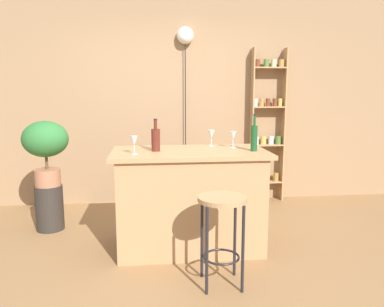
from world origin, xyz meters
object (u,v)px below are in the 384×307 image
Objects in this scene: bar_stool at (222,219)px; bottle_spirits_clear at (156,139)px; plant_stool at (50,208)px; pendant_globe_light at (185,38)px; potted_plant at (46,144)px; wine_glass_center at (134,141)px; spice_shelf at (268,124)px; wine_glass_left at (233,136)px; wine_glass_right at (211,135)px; bottle_vinegar at (254,137)px.

bottle_spirits_clear reaches higher than bar_stool.
plant_stool is 2.66m from pendant_globe_light.
bottle_spirits_clear is 0.13× the size of pendant_globe_light.
wine_glass_center is at bearing -39.50° from potted_plant.
plant_stool is 0.70m from potted_plant.
potted_plant reaches higher than wine_glass_center.
bar_stool is at bearing -57.02° from bottle_spirits_clear.
spice_shelf reaches higher than plant_stool.
spice_shelf is 1.59m from wine_glass_left.
spice_shelf reaches higher than wine_glass_center.
potted_plant is at bearing -162.30° from spice_shelf.
wine_glass_right reaches higher than plant_stool.
wine_glass_left is at bearing 72.85° from bar_stool.
plant_stool is at bearing -150.40° from pendant_globe_light.
wine_glass_left is at bearing -15.12° from potted_plant.
wine_glass_left is (0.27, 0.88, 0.53)m from bar_stool.
wine_glass_right is at bearing -83.50° from pendant_globe_light.
spice_shelf is at bearing -1.85° from pendant_globe_light.
pendant_globe_light is at bearing 106.68° from bottle_vinegar.
spice_shelf is 1.72m from bottle_vinegar.
bottle_spirits_clear is 1.83× the size of wine_glass_center.
bottle_spirits_clear is (1.16, -0.64, 0.82)m from plant_stool.
plant_stool is at bearing 140.50° from wine_glass_center.
wine_glass_center is 0.07× the size of pendant_globe_light.
potted_plant is 2.20m from pendant_globe_light.
potted_plant reaches higher than plant_stool.
plant_stool is 1.51m from wine_glass_center.
bar_stool is at bearing -114.99° from spice_shelf.
spice_shelf is at bearing 51.80° from wine_glass_right.
bottle_spirits_clear is (-0.49, 0.75, 0.53)m from bar_stool.
bottle_spirits_clear reaches higher than potted_plant.
bottle_vinegar is at bearing 3.32° from wine_glass_center.
bar_stool is 2.54m from spice_shelf.
pendant_globe_light reaches higher than spice_shelf.
spice_shelf is 12.65× the size of wine_glass_right.
spice_shelf is 12.65× the size of wine_glass_center.
pendant_globe_light is at bearing 70.20° from wine_glass_center.
pendant_globe_light is at bearing 103.44° from wine_glass_left.
bottle_vinegar is 2.10× the size of wine_glass_center.
bar_stool is 2.20m from potted_plant.
bottle_spirits_clear is (-1.54, -1.50, 0.00)m from spice_shelf.
potted_plant reaches higher than wine_glass_right.
wine_glass_left is 0.99m from wine_glass_center.
bottle_vinegar is 1.10m from wine_glass_center.
wine_glass_center reaches higher than plant_stool.
bottle_vinegar reaches higher than bottle_spirits_clear.
bottle_spirits_clear reaches higher than wine_glass_right.
potted_plant is 1.77m from wine_glass_right.
spice_shelf reaches higher than bottle_vinegar.
spice_shelf is 4.19× the size of plant_stool.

